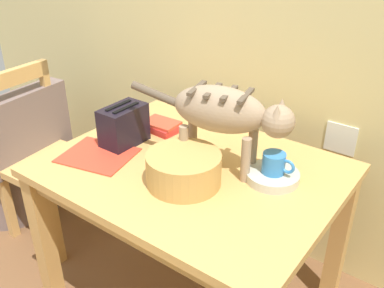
{
  "coord_description": "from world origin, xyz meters",
  "views": [
    {
      "loc": [
        0.93,
        -0.02,
        1.6
      ],
      "look_at": [
        0.07,
        1.14,
        0.83
      ],
      "focal_mm": 40.01,
      "sensor_mm": 36.0,
      "label": 1
    }
  ],
  "objects_px": {
    "dining_table": "(192,186)",
    "wicker_armchair": "(11,165)",
    "book_stack": "(161,126)",
    "magazine": "(98,155)",
    "coffee_mug": "(275,163)",
    "saucer_bowl": "(272,176)",
    "toaster": "(124,125)",
    "wooden_chair_near": "(46,160)",
    "cat": "(226,113)",
    "wicker_basket": "(184,169)"
  },
  "relations": [
    {
      "from": "cat",
      "to": "wicker_armchair",
      "type": "xyz_separation_m",
      "value": [
        -1.44,
        -0.1,
        -0.69
      ]
    },
    {
      "from": "saucer_bowl",
      "to": "wicker_armchair",
      "type": "bearing_deg",
      "value": -175.11
    },
    {
      "from": "magazine",
      "to": "coffee_mug",
      "type": "bearing_deg",
      "value": 8.61
    },
    {
      "from": "cat",
      "to": "dining_table",
      "type": "bearing_deg",
      "value": -75.8
    },
    {
      "from": "book_stack",
      "to": "wicker_armchair",
      "type": "bearing_deg",
      "value": -168.42
    },
    {
      "from": "cat",
      "to": "wicker_basket",
      "type": "height_order",
      "value": "cat"
    },
    {
      "from": "cat",
      "to": "toaster",
      "type": "height_order",
      "value": "cat"
    },
    {
      "from": "book_stack",
      "to": "wicker_basket",
      "type": "relative_size",
      "value": 0.61
    },
    {
      "from": "dining_table",
      "to": "wicker_armchair",
      "type": "xyz_separation_m",
      "value": [
        -1.33,
        -0.04,
        -0.36
      ]
    },
    {
      "from": "dining_table",
      "to": "magazine",
      "type": "height_order",
      "value": "magazine"
    },
    {
      "from": "saucer_bowl",
      "to": "magazine",
      "type": "relative_size",
      "value": 0.71
    },
    {
      "from": "dining_table",
      "to": "cat",
      "type": "xyz_separation_m",
      "value": [
        0.11,
        0.06,
        0.33
      ]
    },
    {
      "from": "cat",
      "to": "magazine",
      "type": "xyz_separation_m",
      "value": [
        -0.47,
        -0.22,
        -0.24
      ]
    },
    {
      "from": "book_stack",
      "to": "toaster",
      "type": "relative_size",
      "value": 0.85
    },
    {
      "from": "magazine",
      "to": "book_stack",
      "type": "distance_m",
      "value": 0.34
    },
    {
      "from": "toaster",
      "to": "wooden_chair_near",
      "type": "relative_size",
      "value": 0.22
    },
    {
      "from": "wicker_basket",
      "to": "saucer_bowl",
      "type": "bearing_deg",
      "value": 39.9
    },
    {
      "from": "dining_table",
      "to": "wooden_chair_near",
      "type": "bearing_deg",
      "value": -177.64
    },
    {
      "from": "dining_table",
      "to": "wicker_basket",
      "type": "distance_m",
      "value": 0.2
    },
    {
      "from": "magazine",
      "to": "wicker_basket",
      "type": "distance_m",
      "value": 0.41
    },
    {
      "from": "cat",
      "to": "wicker_armchair",
      "type": "height_order",
      "value": "cat"
    },
    {
      "from": "book_stack",
      "to": "dining_table",
      "type": "bearing_deg",
      "value": -29.41
    },
    {
      "from": "coffee_mug",
      "to": "book_stack",
      "type": "relative_size",
      "value": 0.74
    },
    {
      "from": "cat",
      "to": "saucer_bowl",
      "type": "bearing_deg",
      "value": 90.0
    },
    {
      "from": "cat",
      "to": "saucer_bowl",
      "type": "relative_size",
      "value": 3.17
    },
    {
      "from": "dining_table",
      "to": "book_stack",
      "type": "distance_m",
      "value": 0.37
    },
    {
      "from": "magazine",
      "to": "wooden_chair_near",
      "type": "xyz_separation_m",
      "value": [
        -0.58,
        0.13,
        -0.28
      ]
    },
    {
      "from": "dining_table",
      "to": "wicker_armchair",
      "type": "distance_m",
      "value": 1.38
    },
    {
      "from": "dining_table",
      "to": "cat",
      "type": "relative_size",
      "value": 1.78
    },
    {
      "from": "cat",
      "to": "wooden_chair_near",
      "type": "relative_size",
      "value": 0.69
    },
    {
      "from": "cat",
      "to": "book_stack",
      "type": "height_order",
      "value": "cat"
    },
    {
      "from": "coffee_mug",
      "to": "wicker_armchair",
      "type": "distance_m",
      "value": 1.72
    },
    {
      "from": "dining_table",
      "to": "wooden_chair_near",
      "type": "height_order",
      "value": "wooden_chair_near"
    },
    {
      "from": "saucer_bowl",
      "to": "cat",
      "type": "bearing_deg",
      "value": -167.38
    },
    {
      "from": "saucer_bowl",
      "to": "dining_table",
      "type": "bearing_deg",
      "value": -161.73
    },
    {
      "from": "cat",
      "to": "book_stack",
      "type": "bearing_deg",
      "value": -117.83
    },
    {
      "from": "dining_table",
      "to": "saucer_bowl",
      "type": "bearing_deg",
      "value": 18.27
    },
    {
      "from": "saucer_bowl",
      "to": "book_stack",
      "type": "bearing_deg",
      "value": 173.27
    },
    {
      "from": "saucer_bowl",
      "to": "wicker_basket",
      "type": "xyz_separation_m",
      "value": [
        -0.25,
        -0.21,
        0.04
      ]
    },
    {
      "from": "wooden_chair_near",
      "to": "wicker_armchair",
      "type": "relative_size",
      "value": 1.18
    },
    {
      "from": "dining_table",
      "to": "wicker_basket",
      "type": "xyz_separation_m",
      "value": [
        0.05,
        -0.11,
        0.15
      ]
    },
    {
      "from": "saucer_bowl",
      "to": "coffee_mug",
      "type": "height_order",
      "value": "coffee_mug"
    },
    {
      "from": "saucer_bowl",
      "to": "wooden_chair_near",
      "type": "bearing_deg",
      "value": -173.68
    },
    {
      "from": "wooden_chair_near",
      "to": "wicker_armchair",
      "type": "height_order",
      "value": "wooden_chair_near"
    },
    {
      "from": "magazine",
      "to": "wicker_armchair",
      "type": "distance_m",
      "value": 1.08
    },
    {
      "from": "saucer_bowl",
      "to": "toaster",
      "type": "distance_m",
      "value": 0.66
    },
    {
      "from": "wooden_chair_near",
      "to": "cat",
      "type": "bearing_deg",
      "value": 91.32
    },
    {
      "from": "dining_table",
      "to": "magazine",
      "type": "bearing_deg",
      "value": -155.5
    },
    {
      "from": "wicker_armchair",
      "to": "cat",
      "type": "bearing_deg",
      "value": -91.85
    },
    {
      "from": "dining_table",
      "to": "coffee_mug",
      "type": "height_order",
      "value": "coffee_mug"
    }
  ]
}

